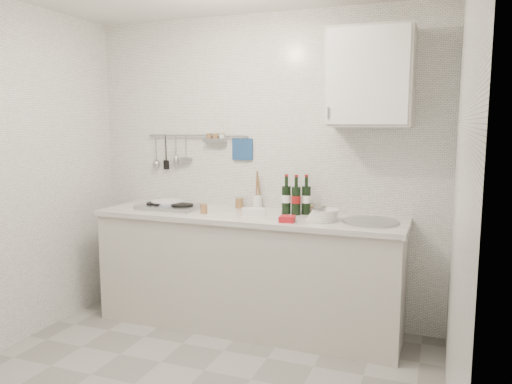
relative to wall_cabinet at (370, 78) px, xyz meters
The scene contains 15 objects.
back_wall 1.15m from the wall_cabinet, 168.67° to the left, with size 3.00×0.02×2.50m, color silver.
wall_right 1.53m from the wall_cabinet, 63.80° to the right, with size 0.02×2.80×2.50m, color silver.
counter 1.76m from the wall_cabinet, behind, with size 2.44×0.64×0.96m.
wall_rail 1.59m from the wall_cabinet, behind, with size 0.98×0.09×0.34m.
wall_cabinet is the anchor object (origin of this frame).
plate_stack_hob 1.96m from the wall_cabinet, behind, with size 0.30×0.30×0.05m.
plate_stack_sink 1.04m from the wall_cabinet, 148.96° to the right, with size 0.24×0.23×0.09m.
wine_bottles 1.03m from the wall_cabinet, behind, with size 0.22×0.12×0.31m.
butter_dish 1.32m from the wall_cabinet, behind, with size 0.18×0.09×0.05m, color white.
strawberry_punnet 1.17m from the wall_cabinet, 149.00° to the right, with size 0.11×0.11×0.04m, color red.
utensil_crock 1.32m from the wall_cabinet, behind, with size 0.08×0.08×0.32m.
jar_a 1.46m from the wall_cabinet, behind, with size 0.07×0.07×0.09m.
jar_b 1.10m from the wall_cabinet, 168.77° to the left, with size 0.06×0.06×0.07m.
jar_c 1.04m from the wall_cabinet, behind, with size 0.07×0.07×0.08m.
jar_d 1.59m from the wall_cabinet, 169.80° to the right, with size 0.06×0.06×0.08m.
Camera 1 is at (1.43, -2.48, 1.64)m, focal length 35.00 mm.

